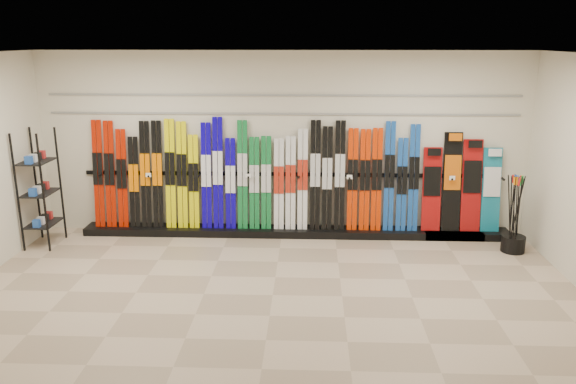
{
  "coord_description": "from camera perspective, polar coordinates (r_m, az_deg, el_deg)",
  "views": [
    {
      "loc": [
        0.46,
        -6.57,
        3.19
      ],
      "look_at": [
        0.16,
        1.0,
        1.1
      ],
      "focal_mm": 35.0,
      "sensor_mm": 36.0,
      "label": 1
    }
  ],
  "objects": [
    {
      "name": "pole_bin",
      "position": [
        9.34,
        21.88,
        -4.9
      ],
      "size": [
        0.36,
        0.36,
        0.25
      ],
      "primitive_type": "cylinder",
      "color": "black",
      "rests_on": "floor"
    },
    {
      "name": "ski_rack_base",
      "position": [
        9.39,
        0.74,
        -4.05
      ],
      "size": [
        8.0,
        0.4,
        0.12
      ],
      "primitive_type": "cube",
      "color": "black",
      "rests_on": "floor"
    },
    {
      "name": "slatwall_rail_0",
      "position": [
        9.14,
        -0.61,
        7.94
      ],
      "size": [
        7.6,
        0.02,
        0.03
      ],
      "primitive_type": "cube",
      "color": "gray",
      "rests_on": "back_wall"
    },
    {
      "name": "accessory_rack",
      "position": [
        9.55,
        -23.93,
        0.32
      ],
      "size": [
        0.4,
        0.6,
        1.84
      ],
      "primitive_type": "cube",
      "color": "black",
      "rests_on": "floor"
    },
    {
      "name": "skis",
      "position": [
        9.22,
        -3.51,
        1.4
      ],
      "size": [
        5.37,
        0.23,
        1.83
      ],
      "color": "#AD1400",
      "rests_on": "ski_rack_base"
    },
    {
      "name": "snowboards",
      "position": [
        9.55,
        17.21,
        0.54
      ],
      "size": [
        1.26,
        0.25,
        1.61
      ],
      "color": "#990C0C",
      "rests_on": "ski_rack_base"
    },
    {
      "name": "ceiling",
      "position": [
        6.59,
        -1.76,
        13.76
      ],
      "size": [
        8.0,
        8.0,
        0.0
      ],
      "primitive_type": "plane",
      "rotation": [
        3.14,
        0.0,
        0.0
      ],
      "color": "silver",
      "rests_on": "back_wall"
    },
    {
      "name": "back_wall",
      "position": [
        9.24,
        -0.6,
        4.88
      ],
      "size": [
        8.0,
        0.0,
        8.0
      ],
      "primitive_type": "plane",
      "rotation": [
        1.57,
        0.0,
        0.0
      ],
      "color": "beige",
      "rests_on": "floor"
    },
    {
      "name": "floor",
      "position": [
        7.32,
        -1.56,
        -10.43
      ],
      "size": [
        8.0,
        8.0,
        0.0
      ],
      "primitive_type": "plane",
      "color": "gray",
      "rests_on": "ground"
    },
    {
      "name": "slatwall_rail_1",
      "position": [
        9.11,
        -0.62,
        9.81
      ],
      "size": [
        7.6,
        0.02,
        0.03
      ],
      "primitive_type": "cube",
      "color": "gray",
      "rests_on": "back_wall"
    },
    {
      "name": "ski_poles",
      "position": [
        9.17,
        22.0,
        -2.08
      ],
      "size": [
        0.27,
        0.29,
        1.18
      ],
      "color": "black",
      "rests_on": "pole_bin"
    }
  ]
}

